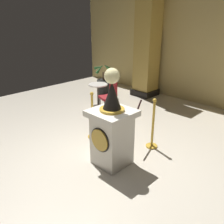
% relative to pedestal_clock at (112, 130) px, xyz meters
% --- Properties ---
extents(ground_plane, '(10.56, 10.56, 0.00)m').
position_rel_pedestal_clock_xyz_m(ground_plane, '(-0.16, -0.15, -0.68)').
color(ground_plane, beige).
extents(back_wall, '(10.56, 0.16, 3.66)m').
position_rel_pedestal_clock_xyz_m(back_wall, '(-0.16, 4.34, 1.15)').
color(back_wall, tan).
rests_on(back_wall, ground_plane).
extents(pedestal_clock, '(0.71, 0.71, 1.77)m').
position_rel_pedestal_clock_xyz_m(pedestal_clock, '(0.00, 0.00, 0.00)').
color(pedestal_clock, silver).
rests_on(pedestal_clock, ground_plane).
extents(stanchion_near, '(0.24, 0.24, 1.06)m').
position_rel_pedestal_clock_xyz_m(stanchion_near, '(0.18, 1.00, -0.31)').
color(stanchion_near, gold).
rests_on(stanchion_near, ground_plane).
extents(stanchion_far, '(0.24, 0.24, 1.07)m').
position_rel_pedestal_clock_xyz_m(stanchion_far, '(-1.00, 0.42, -0.30)').
color(stanchion_far, gold).
rests_on(stanchion_far, ground_plane).
extents(velvet_rope, '(0.92, 0.91, 0.22)m').
position_rel_pedestal_clock_xyz_m(velvet_rope, '(-0.41, 0.71, 0.11)').
color(velvet_rope, black).
extents(column_left, '(0.76, 0.76, 3.51)m').
position_rel_pedestal_clock_xyz_m(column_left, '(-2.10, 3.76, 1.06)').
color(column_left, black).
rests_on(column_left, ground_plane).
extents(potted_palm_left, '(0.76, 0.74, 1.08)m').
position_rel_pedestal_clock_xyz_m(potted_palm_left, '(-3.18, 2.82, -0.34)').
color(potted_palm_left, black).
rests_on(potted_palm_left, ground_plane).
extents(cafe_table, '(0.55, 0.55, 0.72)m').
position_rel_pedestal_clock_xyz_m(cafe_table, '(-2.32, 1.78, -0.22)').
color(cafe_table, '#332D28').
rests_on(cafe_table, ground_plane).
extents(cafe_chair_red, '(0.51, 0.51, 0.96)m').
position_rel_pedestal_clock_xyz_m(cafe_chair_red, '(-1.74, 1.70, -0.11)').
color(cafe_chair_red, black).
rests_on(cafe_chair_red, ground_plane).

